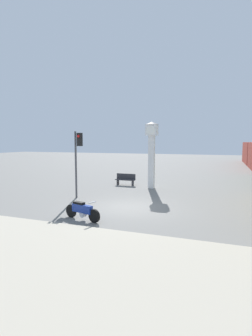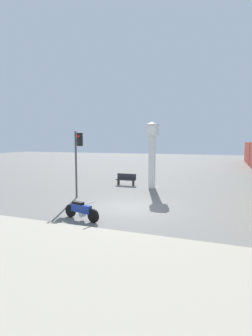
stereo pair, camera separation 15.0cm
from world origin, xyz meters
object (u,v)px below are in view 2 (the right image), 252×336
clock_tower (152,145)px  traffic_light (78,152)px  bench (126,179)px  motorcycle (81,210)px

clock_tower → traffic_light: (-3.39, -4.97, -0.40)m
clock_tower → bench: clock_tower is taller
motorcycle → bench: size_ratio=1.25×
bench → traffic_light: bearing=-100.9°
motorcycle → clock_tower: (0.85, 8.95, 2.82)m
motorcycle → bench: (-1.46, 9.57, 0.06)m
clock_tower → bench: (-2.31, 0.61, -2.76)m
traffic_light → bench: bearing=79.1°
traffic_light → bench: traffic_light is taller
clock_tower → bench: size_ratio=3.11×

